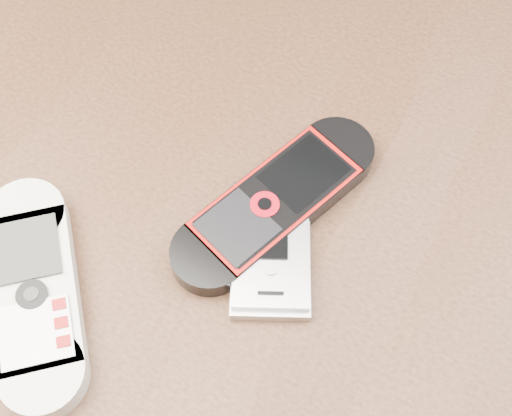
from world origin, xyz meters
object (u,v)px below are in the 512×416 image
at_px(nokia_white, 35,291).
at_px(nokia_black_red, 276,201).
at_px(motorola_razr, 271,252).
at_px(table, 250,278).

relative_size(nokia_white, nokia_black_red, 0.95).
bearing_deg(motorola_razr, nokia_black_red, 86.00).
relative_size(nokia_black_red, motorola_razr, 1.70).
height_order(table, nokia_black_red, nokia_black_red).
bearing_deg(motorola_razr, nokia_white, -168.11).
height_order(nokia_white, nokia_black_red, nokia_white).
xyz_separation_m(table, nokia_black_red, (0.01, 0.01, 0.11)).
xyz_separation_m(nokia_white, nokia_black_red, (0.10, 0.12, -0.00)).
distance_m(nokia_black_red, motorola_razr, 0.04).
distance_m(table, nokia_black_red, 0.11).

